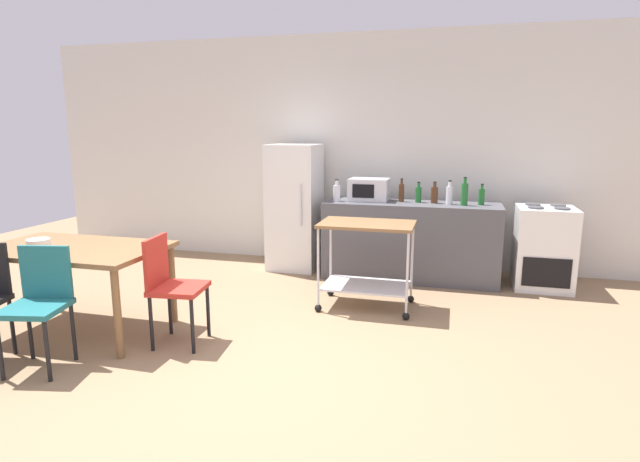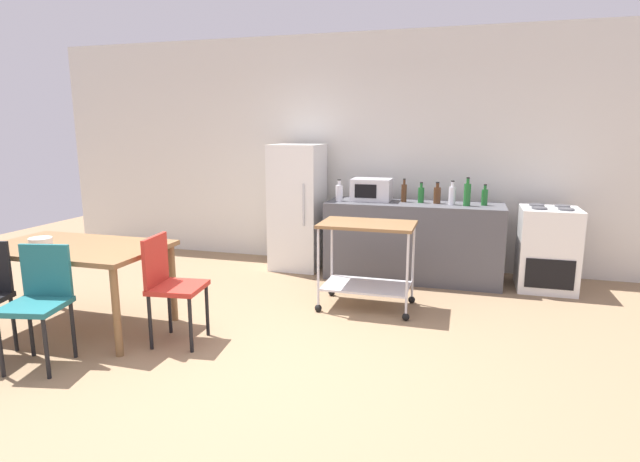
% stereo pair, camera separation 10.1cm
% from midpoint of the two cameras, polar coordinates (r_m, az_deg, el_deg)
% --- Properties ---
extents(ground_plane, '(12.00, 12.00, 0.00)m').
position_cam_midpoint_polar(ground_plane, '(3.94, -6.90, -14.71)').
color(ground_plane, '#8C7051').
extents(back_wall, '(8.40, 0.12, 2.90)m').
position_cam_midpoint_polar(back_wall, '(6.61, 3.85, 8.93)').
color(back_wall, silver).
rests_on(back_wall, ground_plane).
extents(kitchen_counter, '(2.00, 0.64, 0.90)m').
position_cam_midpoint_polar(kitchen_counter, '(6.01, 10.89, -1.13)').
color(kitchen_counter, '#4C4C51').
rests_on(kitchen_counter, ground_plane).
extents(dining_table, '(1.50, 0.90, 0.75)m').
position_cam_midpoint_polar(dining_table, '(4.83, -25.29, -2.40)').
color(dining_table, brown).
rests_on(dining_table, ground_plane).
extents(chair_teal, '(0.47, 0.47, 0.89)m').
position_cam_midpoint_polar(chair_teal, '(4.26, -28.46, -6.56)').
color(chair_teal, '#1E666B').
rests_on(chair_teal, ground_plane).
extents(chair_red, '(0.44, 0.44, 0.89)m').
position_cam_midpoint_polar(chair_red, '(4.29, -15.88, -5.48)').
color(chair_red, '#B72D23').
rests_on(chair_red, ground_plane).
extents(stove_oven, '(0.60, 0.61, 0.92)m').
position_cam_midpoint_polar(stove_oven, '(6.07, 24.65, -1.82)').
color(stove_oven, white).
rests_on(stove_oven, ground_plane).
extents(refrigerator, '(0.60, 0.63, 1.55)m').
position_cam_midpoint_polar(refrigerator, '(6.34, -2.08, 2.71)').
color(refrigerator, white).
rests_on(refrigerator, ground_plane).
extents(kitchen_cart, '(0.91, 0.57, 0.85)m').
position_cam_midpoint_polar(kitchen_cart, '(4.93, 5.90, -2.25)').
color(kitchen_cart, brown).
rests_on(kitchen_cart, ground_plane).
extents(bottle_olive_oil, '(0.08, 0.08, 0.26)m').
position_cam_midpoint_polar(bottle_olive_oil, '(5.97, 2.65, 4.37)').
color(bottle_olive_oil, silver).
rests_on(bottle_olive_oil, kitchen_counter).
extents(microwave, '(0.46, 0.35, 0.26)m').
position_cam_midpoint_polar(microwave, '(6.03, 6.31, 4.65)').
color(microwave, silver).
rests_on(microwave, kitchen_counter).
extents(bottle_wine, '(0.06, 0.06, 0.27)m').
position_cam_midpoint_polar(bottle_wine, '(5.97, 9.91, 4.30)').
color(bottle_wine, '#4C2D19').
rests_on(bottle_wine, kitchen_counter).
extents(bottle_soy_sauce, '(0.07, 0.07, 0.24)m').
position_cam_midpoint_polar(bottle_soy_sauce, '(5.95, 11.78, 4.06)').
color(bottle_soy_sauce, '#1E6628').
rests_on(bottle_soy_sauce, kitchen_counter).
extents(bottle_sesame_oil, '(0.08, 0.08, 0.24)m').
position_cam_midpoint_polar(bottle_sesame_oil, '(5.93, 13.53, 3.99)').
color(bottle_sesame_oil, '#4C2D19').
rests_on(bottle_sesame_oil, kitchen_counter).
extents(bottle_vinegar, '(0.07, 0.07, 0.27)m').
position_cam_midpoint_polar(bottle_vinegar, '(5.87, 15.13, 3.94)').
color(bottle_vinegar, silver).
rests_on(bottle_vinegar, kitchen_counter).
extents(bottle_hot_sauce, '(0.08, 0.08, 0.31)m').
position_cam_midpoint_polar(bottle_hot_sauce, '(5.82, 16.72, 4.01)').
color(bottle_hot_sauce, '#1E6628').
rests_on(bottle_hot_sauce, kitchen_counter).
extents(bottle_sparkling_water, '(0.07, 0.07, 0.24)m').
position_cam_midpoint_polar(bottle_sparkling_water, '(5.92, 18.50, 3.68)').
color(bottle_sparkling_water, '#1E6628').
rests_on(bottle_sparkling_water, kitchen_counter).
extents(fruit_bowl, '(0.19, 0.19, 0.08)m').
position_cam_midpoint_polar(fruit_bowl, '(4.89, -28.42, -1.11)').
color(fruit_bowl, white).
rests_on(fruit_bowl, dining_table).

